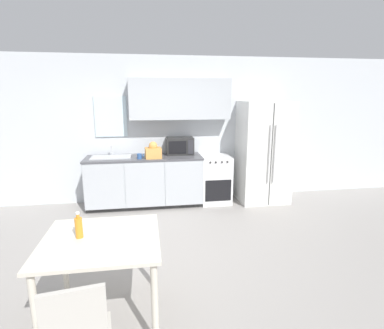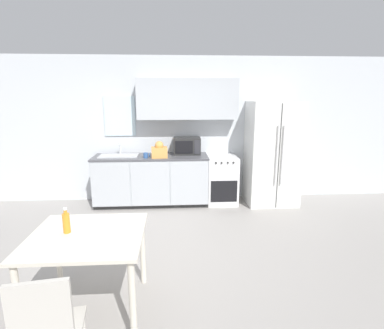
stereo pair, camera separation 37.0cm
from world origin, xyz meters
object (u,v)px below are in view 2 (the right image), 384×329
object	(u,v)px
coffee_mug	(146,155)
drink_bottle	(66,222)
microwave	(187,146)
dining_table	(88,246)
refrigerator	(272,153)
dining_chair_near	(47,329)
oven_range	(221,180)

from	to	relation	value
coffee_mug	drink_bottle	distance (m)	2.66
microwave	dining_table	xyz separation A→B (m)	(-1.03, -2.97, -0.41)
coffee_mug	drink_bottle	world-z (taller)	same
microwave	drink_bottle	bearing A→B (deg)	-112.60
microwave	refrigerator	bearing A→B (deg)	-6.10
refrigerator	dining_table	xyz separation A→B (m)	(-2.60, -2.80, -0.28)
coffee_mug	drink_bottle	bearing A→B (deg)	-100.57
coffee_mug	dining_chair_near	xyz separation A→B (m)	(-0.34, -3.51, -0.43)
oven_range	coffee_mug	world-z (taller)	coffee_mug
refrigerator	dining_table	size ratio (longest dim) A/B	1.89
oven_range	coffee_mug	size ratio (longest dim) A/B	7.62
refrigerator	microwave	size ratio (longest dim) A/B	3.83
coffee_mug	dining_table	size ratio (longest dim) A/B	0.12
microwave	dining_chair_near	distance (m)	4.00
coffee_mug	dining_table	world-z (taller)	coffee_mug
dining_table	dining_chair_near	xyz separation A→B (m)	(-0.04, -0.84, -0.13)
oven_range	microwave	bearing A→B (deg)	170.43
microwave	dining_chair_near	xyz separation A→B (m)	(-1.07, -3.81, -0.54)
microwave	drink_bottle	xyz separation A→B (m)	(-1.22, -2.93, -0.20)
microwave	oven_range	bearing A→B (deg)	-9.57
microwave	drink_bottle	size ratio (longest dim) A/B	2.10
refrigerator	drink_bottle	world-z (taller)	refrigerator
dining_chair_near	drink_bottle	distance (m)	0.96
coffee_mug	drink_bottle	xyz separation A→B (m)	(-0.49, -2.62, -0.09)
dining_chair_near	drink_bottle	xyz separation A→B (m)	(-0.15, 0.89, 0.34)
dining_table	dining_chair_near	world-z (taller)	dining_chair_near
dining_table	refrigerator	bearing A→B (deg)	47.12
oven_range	refrigerator	world-z (taller)	refrigerator
coffee_mug	refrigerator	bearing A→B (deg)	3.52
oven_range	microwave	xyz separation A→B (m)	(-0.65, 0.11, 0.64)
coffee_mug	dining_chair_near	distance (m)	3.55
refrigerator	dining_chair_near	world-z (taller)	refrigerator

